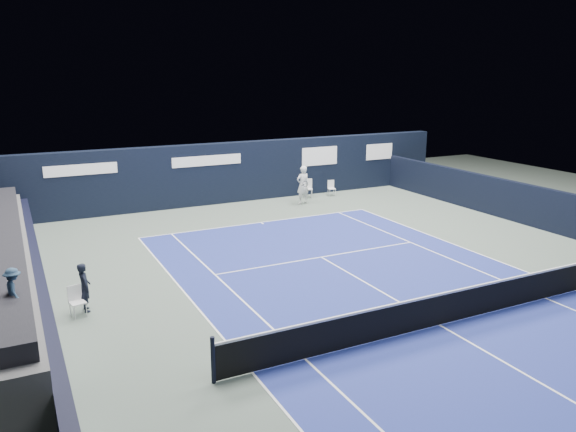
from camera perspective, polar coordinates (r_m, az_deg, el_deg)
name	(u,v)px	position (r m, az deg, el deg)	size (l,w,h in m)	color
ground	(394,299)	(17.31, 10.75, -8.32)	(48.00, 48.00, 0.00)	#4C5B51
court_surface	(440,325)	(15.92, 15.16, -10.67)	(10.97, 23.77, 0.01)	navy
enclosure_wall_right	(533,206)	(26.89, 23.66, 0.93)	(0.30, 22.00, 1.80)	black
folding_chair_back_a	(308,187)	(30.44, 2.06, 2.99)	(0.59, 0.58, 1.01)	silver
folding_chair_back_b	(331,187)	(30.96, 4.43, 2.97)	(0.44, 0.43, 0.85)	silver
line_judge_chair	(76,299)	(16.83, -20.71, -7.87)	(0.47, 0.46, 0.88)	white
line_judge	(84,287)	(17.00, -19.98, -6.81)	(0.52, 0.34, 1.43)	black
court_markings	(440,325)	(15.91, 15.16, -10.65)	(11.03, 23.83, 0.00)	white
tennis_net	(441,308)	(15.71, 15.28, -9.00)	(12.90, 0.10, 1.10)	black
back_sponsor_wall	(224,173)	(29.27, -6.49, 4.38)	(26.00, 0.63, 3.10)	black
side_barrier_left	(40,290)	(17.62, -23.87, -6.84)	(0.33, 22.00, 1.20)	black
tennis_player	(303,185)	(28.83, 1.51, 3.18)	(0.77, 0.89, 1.98)	silver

